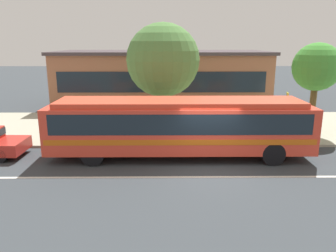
{
  "coord_description": "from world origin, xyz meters",
  "views": [
    {
      "loc": [
        -1.86,
        -12.93,
        5.17
      ],
      "look_at": [
        -1.73,
        2.25,
        1.3
      ],
      "focal_mm": 35.5,
      "sensor_mm": 36.0,
      "label": 1
    }
  ],
  "objects": [
    {
      "name": "transit_bus",
      "position": [
        -1.2,
        1.6,
        1.56
      ],
      "size": [
        11.74,
        2.52,
        2.67
      ],
      "color": "red",
      "rests_on": "ground_plane"
    },
    {
      "name": "ground_plane",
      "position": [
        0.0,
        0.0,
        0.0
      ],
      "size": [
        120.0,
        120.0,
        0.0
      ],
      "primitive_type": "plane",
      "color": "#353B3F"
    },
    {
      "name": "bus_stop_sign",
      "position": [
        4.21,
        3.32,
        1.79
      ],
      "size": [
        0.13,
        0.44,
        2.61
      ],
      "color": "gray",
      "rests_on": "sidewalk_slab"
    },
    {
      "name": "sidewalk_slab",
      "position": [
        0.0,
        6.95,
        0.06
      ],
      "size": [
        60.0,
        8.0,
        0.12
      ],
      "primitive_type": "cube",
      "color": "#A3A08A",
      "rests_on": "ground_plane"
    },
    {
      "name": "pedestrian_waiting_near_sign",
      "position": [
        1.5,
        4.47,
        1.11
      ],
      "size": [
        0.47,
        0.47,
        1.69
      ],
      "color": "#29283D",
      "rests_on": "sidewalk_slab"
    },
    {
      "name": "street_tree_near_stop",
      "position": [
        -1.98,
        6.39,
        4.13
      ],
      "size": [
        4.21,
        4.21,
        6.13
      ],
      "color": "brown",
      "rests_on": "sidewalk_slab"
    },
    {
      "name": "lane_stripe_center",
      "position": [
        0.0,
        -0.8,
        0.0
      ],
      "size": [
        56.0,
        0.16,
        0.01
      ],
      "primitive_type": "cube",
      "color": "silver",
      "rests_on": "ground_plane"
    },
    {
      "name": "station_building",
      "position": [
        -2.12,
        14.77,
        2.22
      ],
      "size": [
        16.94,
        7.42,
        4.43
      ],
      "color": "#945C41",
      "rests_on": "ground_plane"
    },
    {
      "name": "pedestrian_walking_along_curb",
      "position": [
        1.92,
        3.98,
        1.11
      ],
      "size": [
        0.36,
        0.36,
        1.69
      ],
      "color": "#1A274C",
      "rests_on": "sidewalk_slab"
    },
    {
      "name": "street_tree_mid_block",
      "position": [
        6.35,
        5.17,
        3.8
      ],
      "size": [
        2.59,
        2.59,
        5.02
      ],
      "color": "brown",
      "rests_on": "sidewalk_slab"
    }
  ]
}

